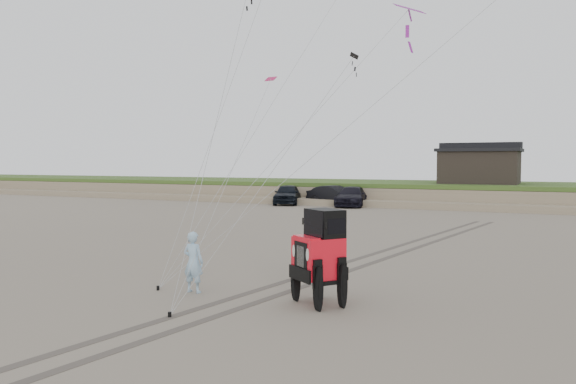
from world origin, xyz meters
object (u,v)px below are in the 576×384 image
at_px(truck_b, 335,196).
at_px(jeep, 318,267).
at_px(truck_a, 287,194).
at_px(truck_c, 352,197).
at_px(man, 193,262).
at_px(cabin, 480,165).

bearing_deg(truck_b, jeep, -142.52).
xyz_separation_m(truck_a, truck_c, (5.47, 0.34, -0.07)).
distance_m(jeep, man, 3.48).
relative_size(truck_b, jeep, 0.96).
relative_size(truck_a, jeep, 0.98).
xyz_separation_m(truck_a, man, (11.60, -29.40, -0.02)).
bearing_deg(man, cabin, -95.74).
distance_m(truck_a, jeep, 32.79).
bearing_deg(truck_a, truck_b, -10.23).
xyz_separation_m(truck_b, man, (7.64, -30.00, 0.02)).
bearing_deg(truck_b, cabin, -42.05).
bearing_deg(truck_b, man, -148.72).
height_order(truck_a, truck_c, truck_a).
distance_m(cabin, truck_a, 15.99).
relative_size(cabin, truck_a, 1.32).
distance_m(cabin, man, 36.37).
bearing_deg(man, truck_c, -79.87).
height_order(truck_a, truck_b, truck_a).
height_order(truck_b, truck_c, truck_b).
bearing_deg(truck_a, jeep, -81.53).
bearing_deg(jeep, truck_a, 153.73).
distance_m(truck_c, man, 30.36).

